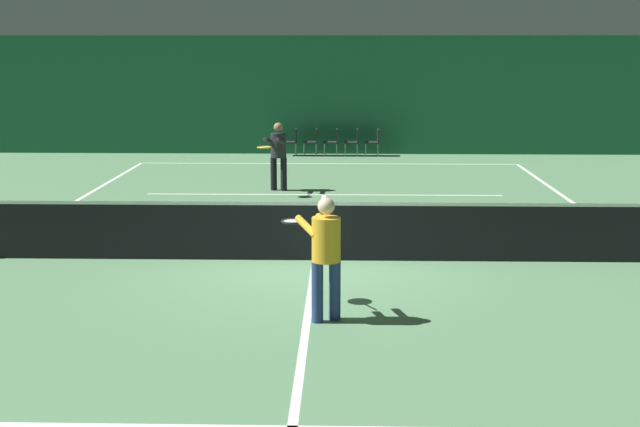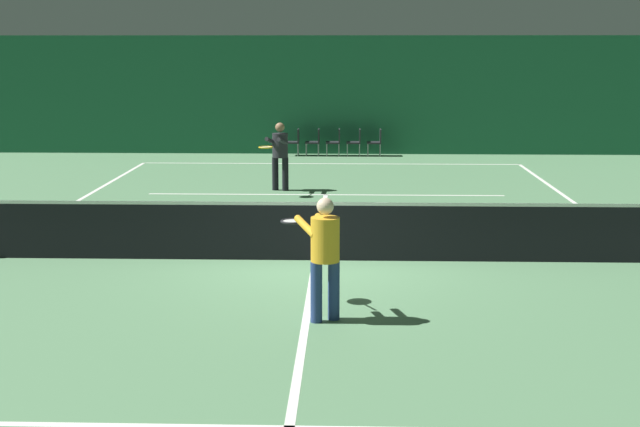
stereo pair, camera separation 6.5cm
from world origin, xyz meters
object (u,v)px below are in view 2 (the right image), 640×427
at_px(courtside_chair_3, 356,140).
at_px(courtside_chair_4, 376,140).
at_px(player_near, 324,249).
at_px(player_far, 279,151).
at_px(courtside_chair_0, 294,140).
at_px(courtside_chair_1, 315,140).
at_px(tennis_net, 315,229).
at_px(courtside_chair_2, 335,140).

xyz_separation_m(courtside_chair_3, courtside_chair_4, (0.64, 0.00, 0.00)).
xyz_separation_m(player_near, player_far, (-1.33, 10.12, 0.03)).
distance_m(courtside_chair_0, courtside_chair_1, 0.64).
bearing_deg(tennis_net, courtside_chair_2, 89.53).
xyz_separation_m(player_far, courtside_chair_0, (-0.06, 6.85, -0.46)).
bearing_deg(courtside_chair_1, courtside_chair_2, 90.00).
distance_m(courtside_chair_2, courtside_chair_4, 1.28).
bearing_deg(courtside_chair_0, courtside_chair_3, 90.00).
bearing_deg(courtside_chair_4, courtside_chair_3, -90.00).
bearing_deg(courtside_chair_1, tennis_net, 2.19).
height_order(courtside_chair_1, courtside_chair_4, same).
bearing_deg(player_far, player_near, 22.57).
bearing_deg(courtside_chair_2, courtside_chair_0, -90.00).
bearing_deg(courtside_chair_2, courtside_chair_4, 90.00).
height_order(tennis_net, player_near, player_near).
distance_m(courtside_chair_1, courtside_chair_3, 1.28).
bearing_deg(player_far, courtside_chair_3, 179.87).
bearing_deg(tennis_net, courtside_chair_4, 84.23).
bearing_deg(tennis_net, player_far, 99.04).
bearing_deg(courtside_chair_0, player_near, 4.68).
xyz_separation_m(tennis_net, courtside_chair_0, (-1.17, 13.82, -0.03)).
relative_size(player_near, courtside_chair_4, 1.87).
xyz_separation_m(player_far, courtside_chair_2, (1.22, 6.85, -0.46)).
xyz_separation_m(tennis_net, player_near, (0.22, -3.15, 0.40)).
bearing_deg(player_far, courtside_chair_0, -164.39).
relative_size(tennis_net, courtside_chair_4, 14.29).
height_order(tennis_net, player_far, player_far).
relative_size(player_far, courtside_chair_3, 1.92).
relative_size(tennis_net, courtside_chair_2, 14.29).
height_order(tennis_net, courtside_chair_2, tennis_net).
relative_size(tennis_net, player_far, 7.42).
distance_m(player_near, courtside_chair_1, 17.00).
bearing_deg(player_near, courtside_chair_3, -30.10).
relative_size(courtside_chair_0, courtside_chair_3, 1.00).
height_order(player_far, courtside_chair_0, player_far).
relative_size(courtside_chair_3, courtside_chair_4, 1.00).
xyz_separation_m(tennis_net, courtside_chair_3, (0.75, 13.82, -0.03)).
xyz_separation_m(player_near, courtside_chair_4, (1.18, 16.97, -0.43)).
distance_m(courtside_chair_1, courtside_chair_4, 1.93).
height_order(player_far, courtside_chair_2, player_far).
bearing_deg(courtside_chair_3, courtside_chair_1, -90.00).
height_order(courtside_chair_1, courtside_chair_3, same).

